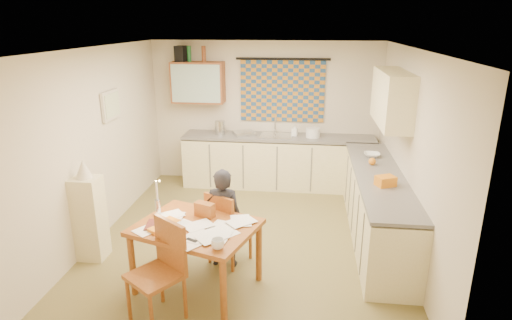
# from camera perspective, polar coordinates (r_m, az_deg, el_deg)

# --- Properties ---
(floor) EXTENTS (4.00, 4.50, 0.02)m
(floor) POSITION_cam_1_polar(r_m,az_deg,el_deg) (5.94, -1.02, -10.28)
(floor) COLOR brown
(floor) RESTS_ON ground
(ceiling) EXTENTS (4.00, 4.50, 0.02)m
(ceiling) POSITION_cam_1_polar(r_m,az_deg,el_deg) (5.24, -1.18, 14.79)
(ceiling) COLOR white
(ceiling) RESTS_ON floor
(wall_back) EXTENTS (4.00, 0.02, 2.50)m
(wall_back) POSITION_cam_1_polar(r_m,az_deg,el_deg) (7.63, 1.23, 6.26)
(wall_back) COLOR beige
(wall_back) RESTS_ON floor
(wall_front) EXTENTS (4.00, 0.02, 2.50)m
(wall_front) POSITION_cam_1_polar(r_m,az_deg,el_deg) (3.39, -6.39, -9.45)
(wall_front) COLOR beige
(wall_front) RESTS_ON floor
(wall_left) EXTENTS (0.02, 4.50, 2.50)m
(wall_left) POSITION_cam_1_polar(r_m,az_deg,el_deg) (6.06, -20.30, 2.01)
(wall_left) COLOR beige
(wall_left) RESTS_ON floor
(wall_right) EXTENTS (0.02, 4.50, 2.50)m
(wall_right) POSITION_cam_1_polar(r_m,az_deg,el_deg) (5.56, 19.89, 0.67)
(wall_right) COLOR beige
(wall_right) RESTS_ON floor
(window_blind) EXTENTS (1.45, 0.03, 1.05)m
(window_blind) POSITION_cam_1_polar(r_m,az_deg,el_deg) (7.50, 3.53, 9.13)
(window_blind) COLOR navy
(window_blind) RESTS_ON wall_back
(curtain_rod) EXTENTS (1.60, 0.04, 0.04)m
(curtain_rod) POSITION_cam_1_polar(r_m,az_deg,el_deg) (7.42, 3.60, 13.30)
(curtain_rod) COLOR black
(curtain_rod) RESTS_ON wall_back
(wall_cabinet) EXTENTS (0.90, 0.34, 0.70)m
(wall_cabinet) POSITION_cam_1_polar(r_m,az_deg,el_deg) (7.56, -7.72, 10.22)
(wall_cabinet) COLOR brown
(wall_cabinet) RESTS_ON wall_back
(wall_cabinet_glass) EXTENTS (0.84, 0.02, 0.64)m
(wall_cabinet_glass) POSITION_cam_1_polar(r_m,az_deg,el_deg) (7.40, -8.05, 10.04)
(wall_cabinet_glass) COLOR #99B2A5
(wall_cabinet_glass) RESTS_ON wall_back
(upper_cabinet_right) EXTENTS (0.34, 1.30, 0.70)m
(upper_cabinet_right) POSITION_cam_1_polar(r_m,az_deg,el_deg) (5.91, 17.67, 7.88)
(upper_cabinet_right) COLOR beige
(upper_cabinet_right) RESTS_ON wall_right
(framed_print) EXTENTS (0.04, 0.50, 0.40)m
(framed_print) POSITION_cam_1_polar(r_m,az_deg,el_deg) (6.29, -18.80, 6.95)
(framed_print) COLOR beige
(framed_print) RESTS_ON wall_left
(print_canvas) EXTENTS (0.01, 0.42, 0.32)m
(print_canvas) POSITION_cam_1_polar(r_m,az_deg,el_deg) (6.28, -18.60, 6.95)
(print_canvas) COLOR white
(print_canvas) RESTS_ON wall_left
(counter_back) EXTENTS (3.30, 0.62, 0.92)m
(counter_back) POSITION_cam_1_polar(r_m,az_deg,el_deg) (7.52, 2.96, -0.24)
(counter_back) COLOR beige
(counter_back) RESTS_ON floor
(counter_right) EXTENTS (0.62, 2.95, 0.92)m
(counter_right) POSITION_cam_1_polar(r_m,az_deg,el_deg) (5.96, 15.74, -5.96)
(counter_right) COLOR beige
(counter_right) RESTS_ON floor
(stove) EXTENTS (0.58, 0.58, 0.90)m
(stove) POSITION_cam_1_polar(r_m,az_deg,el_deg) (4.96, 17.64, -11.26)
(stove) COLOR white
(stove) RESTS_ON floor
(sink) EXTENTS (0.58, 0.48, 0.10)m
(sink) POSITION_cam_1_polar(r_m,az_deg,el_deg) (7.40, 2.71, 2.92)
(sink) COLOR silver
(sink) RESTS_ON counter_back
(tap) EXTENTS (0.03, 0.03, 0.28)m
(tap) POSITION_cam_1_polar(r_m,az_deg,el_deg) (7.53, 2.58, 4.61)
(tap) COLOR silver
(tap) RESTS_ON counter_back
(dish_rack) EXTENTS (0.44, 0.42, 0.06)m
(dish_rack) POSITION_cam_1_polar(r_m,az_deg,el_deg) (7.44, -1.58, 3.58)
(dish_rack) COLOR silver
(dish_rack) RESTS_ON counter_back
(kettle) EXTENTS (0.23, 0.23, 0.24)m
(kettle) POSITION_cam_1_polar(r_m,az_deg,el_deg) (7.49, -4.81, 4.33)
(kettle) COLOR silver
(kettle) RESTS_ON counter_back
(mixing_bowl) EXTENTS (0.29, 0.29, 0.16)m
(mixing_bowl) POSITION_cam_1_polar(r_m,az_deg,el_deg) (7.36, 7.59, 3.65)
(mixing_bowl) COLOR white
(mixing_bowl) RESTS_ON counter_back
(soap_bottle) EXTENTS (0.14, 0.14, 0.20)m
(soap_bottle) POSITION_cam_1_polar(r_m,az_deg,el_deg) (7.40, 5.19, 4.00)
(soap_bottle) COLOR white
(soap_bottle) RESTS_ON counter_back
(bowl) EXTENTS (0.25, 0.25, 0.06)m
(bowl) POSITION_cam_1_polar(r_m,az_deg,el_deg) (6.46, 15.20, 0.67)
(bowl) COLOR white
(bowl) RESTS_ON counter_right
(orange_bag) EXTENTS (0.27, 0.24, 0.12)m
(orange_bag) POSITION_cam_1_polar(r_m,az_deg,el_deg) (5.36, 16.89, -2.70)
(orange_bag) COLOR orange
(orange_bag) RESTS_ON counter_right
(fruit_orange) EXTENTS (0.10, 0.10, 0.10)m
(fruit_orange) POSITION_cam_1_polar(r_m,az_deg,el_deg) (6.08, 15.23, -0.19)
(fruit_orange) COLOR orange
(fruit_orange) RESTS_ON counter_right
(speaker) EXTENTS (0.18, 0.22, 0.26)m
(speaker) POSITION_cam_1_polar(r_m,az_deg,el_deg) (7.59, -10.01, 13.79)
(speaker) COLOR black
(speaker) RESTS_ON wall_cabinet
(bottle_green) EXTENTS (0.07, 0.07, 0.26)m
(bottle_green) POSITION_cam_1_polar(r_m,az_deg,el_deg) (7.55, -8.91, 13.82)
(bottle_green) COLOR #195926
(bottle_green) RESTS_ON wall_cabinet
(bottle_brown) EXTENTS (0.07, 0.07, 0.26)m
(bottle_brown) POSITION_cam_1_polar(r_m,az_deg,el_deg) (7.49, -6.99, 13.87)
(bottle_brown) COLOR brown
(bottle_brown) RESTS_ON wall_cabinet
(dining_table) EXTENTS (1.45, 1.26, 0.75)m
(dining_table) POSITION_cam_1_polar(r_m,az_deg,el_deg) (4.79, -7.85, -12.57)
(dining_table) COLOR brown
(dining_table) RESTS_ON floor
(chair_far) EXTENTS (0.56, 0.56, 0.92)m
(chair_far) POSITION_cam_1_polar(r_m,az_deg,el_deg) (5.27, -3.63, -10.60)
(chair_far) COLOR brown
(chair_far) RESTS_ON floor
(chair_near) EXTENTS (0.63, 0.63, 1.00)m
(chair_near) POSITION_cam_1_polar(r_m,az_deg,el_deg) (4.45, -12.93, -16.64)
(chair_near) COLOR brown
(chair_near) RESTS_ON floor
(person) EXTENTS (0.47, 0.33, 1.22)m
(person) POSITION_cam_1_polar(r_m,az_deg,el_deg) (5.07, -4.41, -7.73)
(person) COLOR black
(person) RESTS_ON floor
(shelf_stand) EXTENTS (0.32, 0.30, 1.05)m
(shelf_stand) POSITION_cam_1_polar(r_m,az_deg,el_deg) (5.61, -21.27, -7.27)
(shelf_stand) COLOR beige
(shelf_stand) RESTS_ON floor
(lampshade) EXTENTS (0.20, 0.20, 0.22)m
(lampshade) POSITION_cam_1_polar(r_m,az_deg,el_deg) (5.38, -22.03, -1.11)
(lampshade) COLOR beige
(lampshade) RESTS_ON shelf_stand
(letter_rack) EXTENTS (0.24, 0.18, 0.16)m
(letter_rack) POSITION_cam_1_polar(r_m,az_deg,el_deg) (4.77, -6.85, -6.59)
(letter_rack) COLOR brown
(letter_rack) RESTS_ON dining_table
(mug) EXTENTS (0.18, 0.18, 0.10)m
(mug) POSITION_cam_1_polar(r_m,az_deg,el_deg) (4.13, -5.12, -11.09)
(mug) COLOR white
(mug) RESTS_ON dining_table
(magazine) EXTENTS (0.26, 0.30, 0.02)m
(magazine) POSITION_cam_1_polar(r_m,az_deg,el_deg) (4.70, -14.44, -8.37)
(magazine) COLOR maroon
(magazine) RESTS_ON dining_table
(book) EXTENTS (0.41, 0.42, 0.02)m
(book) POSITION_cam_1_polar(r_m,az_deg,el_deg) (4.77, -12.61, -7.87)
(book) COLOR orange
(book) RESTS_ON dining_table
(orange_box) EXTENTS (0.14, 0.13, 0.04)m
(orange_box) POSITION_cam_1_polar(r_m,az_deg,el_deg) (4.54, -13.45, -9.15)
(orange_box) COLOR orange
(orange_box) RESTS_ON dining_table
(eyeglasses) EXTENTS (0.14, 0.10, 0.02)m
(eyeglasses) POSITION_cam_1_polar(r_m,az_deg,el_deg) (4.31, -8.56, -10.58)
(eyeglasses) COLOR black
(eyeglasses) RESTS_ON dining_table
(candle_holder) EXTENTS (0.08, 0.08, 0.18)m
(candle_holder) POSITION_cam_1_polar(r_m,az_deg,el_deg) (4.89, -12.95, -6.15)
(candle_holder) COLOR silver
(candle_holder) RESTS_ON dining_table
(candle) EXTENTS (0.02, 0.02, 0.22)m
(candle) POSITION_cam_1_polar(r_m,az_deg,el_deg) (4.82, -13.10, -3.95)
(candle) COLOR white
(candle) RESTS_ON dining_table
(candle_flame) EXTENTS (0.02, 0.02, 0.02)m
(candle_flame) POSITION_cam_1_polar(r_m,az_deg,el_deg) (4.74, -12.75, -2.75)
(candle_flame) COLOR #FFCC66
(candle_flame) RESTS_ON dining_table
(papers) EXTENTS (1.28, 0.90, 0.02)m
(papers) POSITION_cam_1_polar(r_m,az_deg,el_deg) (4.53, -7.33, -8.98)
(papers) COLOR white
(papers) RESTS_ON dining_table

